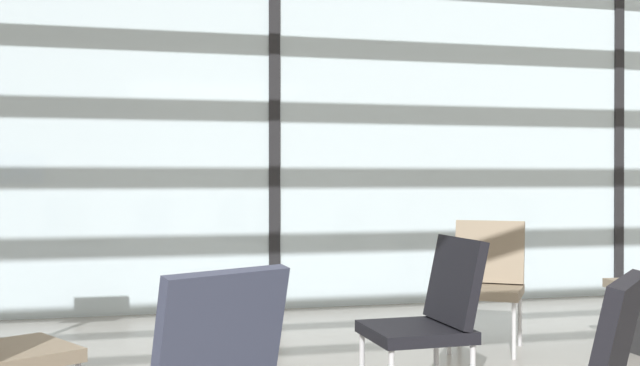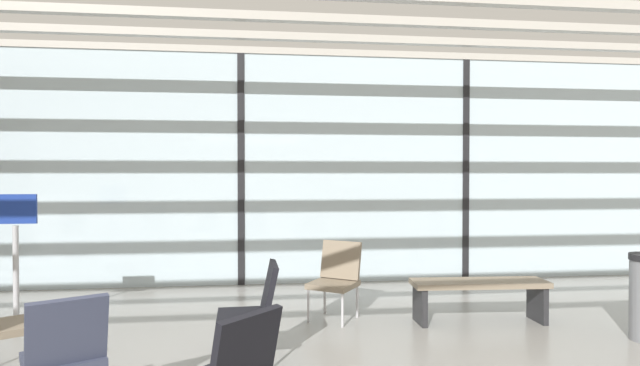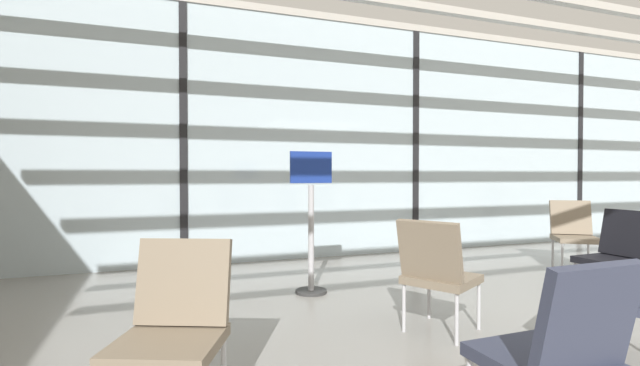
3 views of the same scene
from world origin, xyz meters
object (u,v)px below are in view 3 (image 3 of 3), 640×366
(lounge_chair_2, at_px, (175,319))
(lounge_chair_3, at_px, (573,231))
(parked_airplane, at_px, (323,150))
(lounge_chair_1, at_px, (559,347))
(lounge_chair_4, at_px, (618,251))
(lounge_chair_6, at_px, (437,269))
(lounge_chair_5, at_px, (627,287))
(info_sign, at_px, (311,227))

(lounge_chair_2, xyz_separation_m, lounge_chair_3, (4.88, 1.89, 0.00))
(parked_airplane, relative_size, lounge_chair_1, 13.21)
(lounge_chair_1, relative_size, lounge_chair_4, 1.00)
(parked_airplane, distance_m, lounge_chair_4, 8.06)
(lounge_chair_4, bearing_deg, lounge_chair_6, -89.60)
(lounge_chair_1, height_order, lounge_chair_2, same)
(parked_airplane, bearing_deg, lounge_chair_5, -97.93)
(lounge_chair_3, distance_m, lounge_chair_6, 3.27)
(lounge_chair_1, bearing_deg, lounge_chair_6, -106.69)
(lounge_chair_5, height_order, lounge_chair_6, same)
(lounge_chair_3, relative_size, info_sign, 0.60)
(lounge_chair_2, distance_m, info_sign, 2.41)
(lounge_chair_4, height_order, lounge_chair_5, same)
(lounge_chair_3, bearing_deg, parked_airplane, 131.20)
(parked_airplane, xyz_separation_m, lounge_chair_3, (0.92, -6.69, -1.35))
(lounge_chair_6, bearing_deg, lounge_chair_5, -166.29)
(lounge_chair_1, distance_m, lounge_chair_4, 2.92)
(lounge_chair_3, bearing_deg, lounge_chair_6, -122.30)
(parked_airplane, relative_size, info_sign, 7.99)
(lounge_chair_1, relative_size, lounge_chair_2, 1.00)
(lounge_chair_3, height_order, lounge_chair_4, same)
(lounge_chair_3, relative_size, lounge_chair_6, 1.00)
(parked_airplane, xyz_separation_m, lounge_chair_2, (-3.96, -8.59, -1.35))
(lounge_chair_3, bearing_deg, lounge_chair_5, -100.92)
(lounge_chair_5, relative_size, lounge_chair_6, 1.00)
(parked_airplane, height_order, lounge_chair_3, parked_airplane)
(lounge_chair_3, bearing_deg, lounge_chair_2, -125.39)
(lounge_chair_2, relative_size, lounge_chair_6, 1.00)
(lounge_chair_1, xyz_separation_m, info_sign, (-0.11, 2.87, 0.18))
(parked_airplane, bearing_deg, lounge_chair_4, -90.00)
(lounge_chair_2, height_order, lounge_chair_3, same)
(parked_airplane, relative_size, lounge_chair_2, 13.21)
(info_sign, bearing_deg, lounge_chair_6, -69.75)
(parked_airplane, distance_m, lounge_chair_2, 9.55)
(lounge_chair_4, xyz_separation_m, lounge_chair_5, (-1.24, -0.96, 0.00))
(parked_airplane, distance_m, lounge_chair_6, 8.41)
(lounge_chair_1, relative_size, lounge_chair_5, 1.00)
(parked_airplane, relative_size, lounge_chair_6, 13.21)
(lounge_chair_3, xyz_separation_m, lounge_chair_5, (-2.16, -2.21, 0.00))
(lounge_chair_5, bearing_deg, parked_airplane, -125.93)
(lounge_chair_2, relative_size, lounge_chair_3, 1.00)
(parked_airplane, bearing_deg, lounge_chair_2, -114.77)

